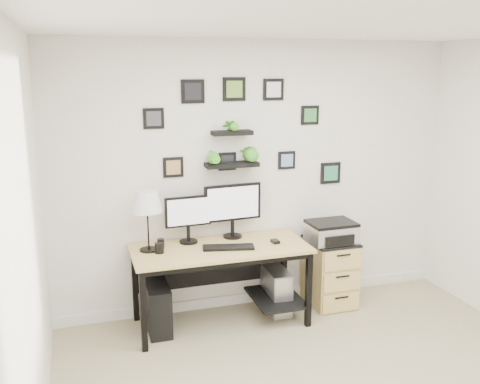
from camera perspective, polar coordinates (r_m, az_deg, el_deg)
name	(u,v)px	position (r m, az deg, el deg)	size (l,w,h in m)	color
room	(258,296)	(5.59, 1.95, -11.03)	(4.00, 4.00, 4.00)	tan
desk	(223,258)	(4.96, -1.81, -7.05)	(1.60, 0.70, 0.75)	tan
monitor_left	(188,216)	(4.93, -5.56, -2.55)	(0.43, 0.18, 0.44)	black
monitor_right	(233,206)	(5.05, -0.79, -1.52)	(0.56, 0.19, 0.52)	black
keyboard	(228,247)	(4.83, -1.24, -5.92)	(0.46, 0.15, 0.02)	black
mouse	(275,241)	(4.99, 3.77, -5.28)	(0.06, 0.09, 0.03)	black
table_lamp	(147,203)	(4.72, -9.89, -1.18)	(0.27, 0.27, 0.54)	black
mug	(159,248)	(4.76, -8.61, -5.94)	(0.08, 0.08, 0.09)	black
pen_cup	(161,243)	(4.89, -8.45, -5.45)	(0.07, 0.07, 0.08)	black
pc_tower_black	(158,308)	(4.99, -8.77, -12.12)	(0.20, 0.44, 0.44)	black
pc_tower_grey	(276,290)	(5.31, 3.91, -10.43)	(0.21, 0.44, 0.43)	gray
file_cabinet	(330,272)	(5.50, 9.56, -8.39)	(0.43, 0.53, 0.67)	tan
printer	(331,232)	(5.31, 9.72, -4.19)	(0.45, 0.37, 0.20)	silver
wall_decor	(236,140)	(5.01, -0.39, 5.55)	(1.98, 0.18, 1.07)	black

